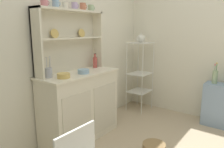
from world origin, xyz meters
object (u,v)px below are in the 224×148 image
Objects in this scene: side_shelf_blue at (221,105)px; cup_rose_0 at (44,3)px; bakers_rack at (140,69)px; jam_bottle at (95,62)px; bowl_mixing_large at (64,76)px; hutch_shelf_unit at (69,36)px; flower_vase at (215,76)px; hutch_cabinet at (80,105)px; porcelain_teapot at (141,38)px; utensil_jar at (49,72)px.

side_shelf_blue is 6.83× the size of cup_rose_0.
jam_bottle is at bearing 169.16° from bakers_rack.
bowl_mixing_large is at bearing -75.31° from cup_rose_0.
side_shelf_blue is (1.50, -1.55, -1.01)m from hutch_shelf_unit.
cup_rose_0 is 0.29× the size of flower_vase.
hutch_cabinet is 1.58m from porcelain_teapot.
bowl_mixing_large is at bearing 146.55° from flower_vase.
flower_vase is (1.10, -1.35, -0.22)m from jam_bottle.
jam_bottle is (0.71, 0.16, 0.05)m from bowl_mixing_large.
utensil_jar reaches higher than hutch_cabinet.
cup_rose_0 is (-0.36, -0.04, 0.36)m from hutch_shelf_unit.
flower_vase is at bearing 89.64° from side_shelf_blue.
side_shelf_blue is at bearing -46.09° from hutch_shelf_unit.
cup_rose_0 is at bearing 143.22° from flower_vase.
hutch_shelf_unit reaches higher than bakers_rack.
bowl_mixing_large reaches higher than side_shelf_blue.
hutch_cabinet is 0.65m from jam_bottle.
porcelain_teapot is at bearing -5.75° from utensil_jar.
jam_bottle is (-1.10, 1.47, 0.64)m from side_shelf_blue.
utensil_jar is 1.79m from porcelain_teapot.
cup_rose_0 is at bearing 172.71° from porcelain_teapot.
flower_vase is at bearing -36.78° from cup_rose_0.
hutch_shelf_unit reaches higher than bowl_mixing_large.
cup_rose_0 reaches higher than bowl_mixing_large.
hutch_cabinet is at bearing 175.87° from bakers_rack.
hutch_shelf_unit is at bearing 6.68° from cup_rose_0.
hutch_shelf_unit is 1.50m from bakers_rack.
flower_vase reaches higher than bowl_mixing_large.
flower_vase is (1.50, -1.27, 0.29)m from hutch_cabinet.
hutch_cabinet is 5.30× the size of jam_bottle.
cup_rose_0 reaches higher than utensil_jar.
utensil_jar is at bearing 118.63° from bowl_mixing_large.
bowl_mixing_large is 0.18m from utensil_jar.
porcelain_teapot is (-0.00, 0.00, 0.53)m from bakers_rack.
jam_bottle is (0.76, -0.04, -0.73)m from cup_rose_0.
cup_rose_0 is 0.46× the size of jam_bottle.
porcelain_teapot reaches higher than bowl_mixing_large.
cup_rose_0 is at bearing 161.43° from hutch_cabinet.
bakers_rack is (1.36, -0.26, -0.59)m from hutch_shelf_unit.
jam_bottle is at bearing 12.68° from bowl_mixing_large.
porcelain_teapot is at bearing 180.00° from bakers_rack.
hutch_cabinet is 4.43× the size of utensil_jar.
porcelain_teapot is (-0.14, 1.29, 0.94)m from side_shelf_blue.
hutch_shelf_unit reaches higher than side_shelf_blue.
cup_rose_0 is 0.64× the size of bowl_mixing_large.
jam_bottle is at bearing 12.29° from hutch_cabinet.
flower_vase is at bearing -83.28° from bakers_rack.
porcelain_teapot is at bearing 96.79° from flower_vase.
bakers_rack reaches higher than flower_vase.
cup_rose_0 is at bearing 172.71° from bakers_rack.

